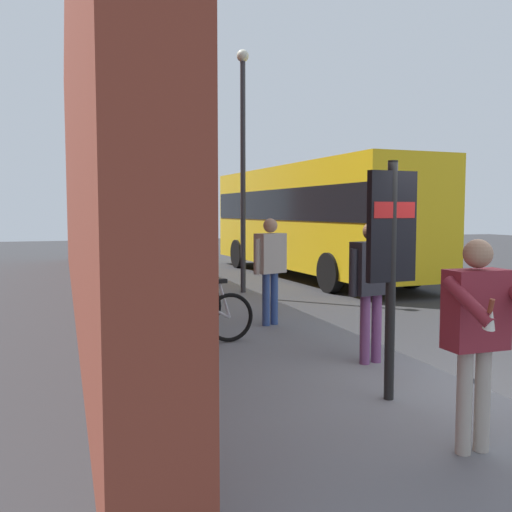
# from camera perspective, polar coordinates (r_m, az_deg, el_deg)

# --- Properties ---
(ground) EXTENTS (60.00, 60.00, 0.00)m
(ground) POSITION_cam_1_polar(r_m,az_deg,el_deg) (12.25, 7.13, -5.04)
(ground) COLOR #2D2D30
(sidewalk_pavement) EXTENTS (24.00, 3.50, 0.12)m
(sidewalk_pavement) POSITION_cam_1_polar(r_m,az_deg,el_deg) (13.27, -7.51, -4.05)
(sidewalk_pavement) COLOR slate
(sidewalk_pavement) RESTS_ON ground
(station_facade) EXTENTS (22.00, 0.65, 7.27)m
(station_facade) POSITION_cam_1_polar(r_m,az_deg,el_deg) (13.97, -16.91, 10.93)
(station_facade) COLOR brown
(station_facade) RESTS_ON ground
(bicycle_by_door) EXTENTS (0.48, 1.77, 0.97)m
(bicycle_by_door) POSITION_cam_1_polar(r_m,az_deg,el_deg) (8.21, -6.05, -6.16)
(bicycle_by_door) COLOR black
(bicycle_by_door) RESTS_ON sidewalk_pavement
(bicycle_leaning_wall) EXTENTS (0.50, 1.75, 0.97)m
(bicycle_leaning_wall) POSITION_cam_1_polar(r_m,az_deg,el_deg) (9.07, -8.54, -5.16)
(bicycle_leaning_wall) COLOR black
(bicycle_leaning_wall) RESTS_ON sidewalk_pavement
(bicycle_end_of_row) EXTENTS (0.49, 1.76, 0.97)m
(bicycle_end_of_row) POSITION_cam_1_polar(r_m,az_deg,el_deg) (9.89, -8.31, -4.35)
(bicycle_end_of_row) COLOR black
(bicycle_end_of_row) RESTS_ON sidewalk_pavement
(bicycle_beside_lamp) EXTENTS (0.72, 1.68, 0.97)m
(bicycle_beside_lamp) POSITION_cam_1_polar(r_m,az_deg,el_deg) (10.90, -9.87, -3.55)
(bicycle_beside_lamp) COLOR black
(bicycle_beside_lamp) RESTS_ON sidewalk_pavement
(bicycle_mid_rack) EXTENTS (0.48, 1.76, 0.97)m
(bicycle_mid_rack) POSITION_cam_1_polar(r_m,az_deg,el_deg) (11.74, -10.70, -2.99)
(bicycle_mid_rack) COLOR black
(bicycle_mid_rack) RESTS_ON sidewalk_pavement
(bicycle_far_end) EXTENTS (0.48, 1.77, 0.97)m
(bicycle_far_end) POSITION_cam_1_polar(r_m,az_deg,el_deg) (12.63, -10.64, -2.46)
(bicycle_far_end) COLOR black
(bicycle_far_end) RESTS_ON sidewalk_pavement
(transit_info_sign) EXTENTS (0.14, 0.56, 2.40)m
(transit_info_sign) POSITION_cam_1_polar(r_m,az_deg,el_deg) (5.84, 13.34, 1.38)
(transit_info_sign) COLOR black
(transit_info_sign) RESTS_ON sidewalk_pavement
(city_bus) EXTENTS (10.62, 3.07, 3.35)m
(city_bus) POSITION_cam_1_polar(r_m,az_deg,el_deg) (17.73, 5.58, 4.15)
(city_bus) COLOR yellow
(city_bus) RESTS_ON ground
(pedestrian_by_facade) EXTENTS (0.34, 0.66, 1.77)m
(pedestrian_by_facade) POSITION_cam_1_polar(r_m,az_deg,el_deg) (7.25, 11.43, -2.10)
(pedestrian_by_facade) COLOR #723F72
(pedestrian_by_facade) RESTS_ON sidewalk_pavement
(pedestrian_crossing_street) EXTENTS (0.43, 0.63, 1.78)m
(pedestrian_crossing_street) POSITION_cam_1_polar(r_m,az_deg,el_deg) (9.50, 1.43, -0.42)
(pedestrian_crossing_street) COLOR #334C8C
(pedestrian_crossing_street) RESTS_ON sidewalk_pavement
(tourist_with_hotdogs) EXTENTS (0.57, 0.65, 1.69)m
(tourist_with_hotdogs) POSITION_cam_1_polar(r_m,az_deg,el_deg) (4.78, 21.21, -6.19)
(tourist_with_hotdogs) COLOR #B2A599
(tourist_with_hotdogs) RESTS_ON sidewalk_pavement
(street_lamp) EXTENTS (0.28, 0.28, 5.56)m
(street_lamp) POSITION_cam_1_polar(r_m,az_deg,el_deg) (13.38, -1.31, 10.36)
(street_lamp) COLOR #333338
(street_lamp) RESTS_ON sidewalk_pavement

